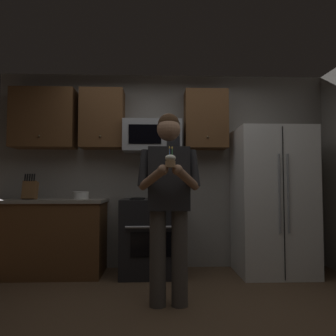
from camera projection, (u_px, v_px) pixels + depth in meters
The scene contains 11 objects.
ground_plane at pixel (169, 319), 2.65m from camera, with size 6.00×6.00×0.00m, color brown.
wall_back at pixel (163, 170), 4.47m from camera, with size 4.40×0.10×2.60m, color gray.
oven_range at pixel (152, 236), 4.03m from camera, with size 0.76×0.70×0.93m.
microwave at pixel (152, 137), 4.21m from camera, with size 0.74×0.41×0.40m.
refrigerator at pixel (272, 201), 4.07m from camera, with size 0.90×0.75×1.80m.
cabinet_row_upper at pixel (108, 119), 4.26m from camera, with size 2.78×0.36×0.76m.
counter_left at pixel (46, 237), 4.00m from camera, with size 1.44×0.66×0.92m.
knife_block at pixel (30, 190), 3.97m from camera, with size 0.16×0.15×0.32m.
bowl_large_white at pixel (81, 195), 4.07m from camera, with size 0.20×0.20×0.09m.
person at pixel (169, 196), 2.99m from camera, with size 0.60×0.48×1.76m.
cupcake at pixel (170, 161), 2.68m from camera, with size 0.09×0.09×0.17m.
Camera 1 is at (-0.11, -2.71, 1.09)m, focal length 34.93 mm.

